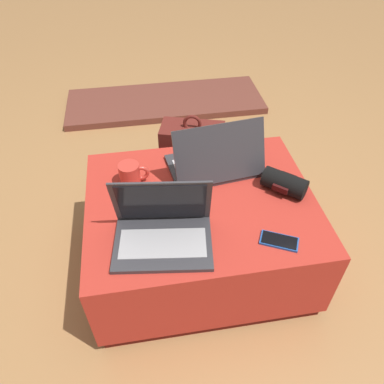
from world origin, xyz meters
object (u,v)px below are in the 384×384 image
object	(u,v)px
laptop_near	(163,229)
wrist_brace	(285,183)
cell_phone	(279,241)
backpack	(192,159)
laptop_far	(215,161)
coffee_mug	(131,174)

from	to	relation	value
laptop_near	wrist_brace	bearing A→B (deg)	26.29
cell_phone	backpack	xyz separation A→B (m)	(-0.18, 0.75, -0.20)
laptop_far	cell_phone	bearing A→B (deg)	101.76
cell_phone	coffee_mug	world-z (taller)	coffee_mug
cell_phone	laptop_near	bearing A→B (deg)	-75.10
laptop_far	coffee_mug	world-z (taller)	laptop_far
laptop_far	laptop_near	bearing A→B (deg)	45.55
laptop_far	cell_phone	world-z (taller)	laptop_far
laptop_far	wrist_brace	bearing A→B (deg)	138.61
laptop_near	backpack	size ratio (longest dim) A/B	0.78
backpack	coffee_mug	distance (m)	0.54
laptop_near	coffee_mug	distance (m)	0.33
laptop_far	cell_phone	size ratio (longest dim) A/B	2.73
coffee_mug	wrist_brace	bearing A→B (deg)	-13.71
laptop_near	coffee_mug	size ratio (longest dim) A/B	2.99
laptop_near	backpack	bearing A→B (deg)	79.84
backpack	wrist_brace	xyz separation A→B (m)	(0.28, -0.51, 0.24)
backpack	coffee_mug	size ratio (longest dim) A/B	3.83
laptop_near	laptop_far	size ratio (longest dim) A/B	0.91
laptop_far	backpack	xyz separation A→B (m)	(-0.04, 0.34, -0.25)
backpack	coffee_mug	world-z (taller)	coffee_mug
laptop_far	wrist_brace	xyz separation A→B (m)	(0.24, -0.17, -0.01)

